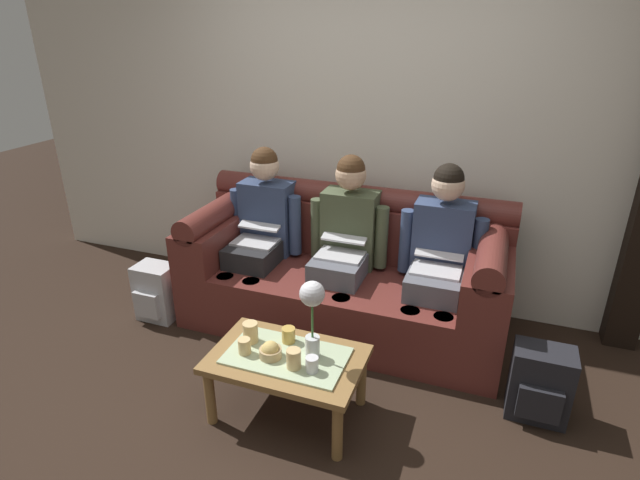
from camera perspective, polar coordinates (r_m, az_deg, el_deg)
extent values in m
plane|color=black|center=(2.94, -4.82, -20.51)|extent=(14.00, 14.00, 0.00)
cube|color=silver|center=(3.76, 5.67, 14.44)|extent=(6.00, 0.12, 2.90)
cube|color=maroon|center=(3.63, 2.40, -6.71)|extent=(2.20, 0.88, 0.42)
cube|color=maroon|center=(3.73, 4.08, 1.16)|extent=(2.20, 0.22, 0.40)
cylinder|color=maroon|center=(3.64, 4.20, 4.85)|extent=(2.20, 0.18, 0.18)
cube|color=maroon|center=(3.84, -11.27, 0.45)|extent=(0.28, 0.88, 0.28)
cylinder|color=maroon|center=(3.78, -11.49, 3.03)|extent=(0.18, 0.88, 0.18)
cube|color=maroon|center=(3.34, 18.45, -4.07)|extent=(0.28, 0.88, 0.28)
cylinder|color=maroon|center=(3.26, 18.86, -1.18)|extent=(0.18, 0.88, 0.18)
cube|color=#232326|center=(3.67, -7.38, -1.50)|extent=(0.34, 0.40, 0.15)
cylinder|color=#232326|center=(3.65, -10.42, -6.94)|extent=(0.12, 0.12, 0.42)
cylinder|color=#232326|center=(3.56, -7.62, -7.57)|extent=(0.12, 0.12, 0.42)
cube|color=navy|center=(3.79, -5.88, 2.60)|extent=(0.38, 0.22, 0.54)
cylinder|color=navy|center=(3.87, -9.26, 2.54)|extent=(0.09, 0.09, 0.44)
cylinder|color=navy|center=(3.67, -2.83, 1.66)|extent=(0.09, 0.09, 0.44)
sphere|color=beige|center=(3.65, -6.27, 8.29)|extent=(0.21, 0.21, 0.21)
sphere|color=#472D19|center=(3.64, -6.30, 8.90)|extent=(0.19, 0.19, 0.19)
cube|color=silver|center=(3.65, -7.30, -0.20)|extent=(0.31, 0.22, 0.02)
cube|color=silver|center=(3.73, -6.43, 2.14)|extent=(0.31, 0.21, 0.07)
cube|color=black|center=(3.72, -6.49, 2.05)|extent=(0.27, 0.18, 0.05)
cube|color=#595B66|center=(3.44, 2.17, -3.09)|extent=(0.34, 0.40, 0.15)
cylinder|color=#595B66|center=(3.40, -0.92, -8.97)|extent=(0.12, 0.12, 0.42)
cylinder|color=#595B66|center=(3.34, 2.32, -9.60)|extent=(0.12, 0.12, 0.42)
cube|color=#475138|center=(3.57, 3.43, 1.34)|extent=(0.38, 0.22, 0.54)
cylinder|color=#475138|center=(3.61, -0.33, 1.31)|extent=(0.09, 0.09, 0.44)
cylinder|color=#475138|center=(3.49, 6.91, 0.28)|extent=(0.09, 0.09, 0.44)
sphere|color=tan|center=(3.42, 3.49, 7.35)|extent=(0.21, 0.21, 0.21)
sphere|color=#472D19|center=(3.41, 3.50, 7.99)|extent=(0.19, 0.19, 0.19)
cube|color=silver|center=(3.43, 2.30, -1.70)|extent=(0.31, 0.22, 0.02)
cube|color=silver|center=(3.50, 3.04, 0.82)|extent=(0.31, 0.21, 0.07)
cube|color=black|center=(3.49, 2.99, 0.72)|extent=(0.27, 0.18, 0.06)
cube|color=#595B66|center=(3.33, 12.76, -4.73)|extent=(0.34, 0.40, 0.15)
cylinder|color=#595B66|center=(3.26, 9.85, -10.94)|extent=(0.12, 0.12, 0.42)
cylinder|color=#595B66|center=(3.24, 13.38, -11.51)|extent=(0.12, 0.12, 0.42)
cube|color=navy|center=(3.46, 13.63, -0.09)|extent=(0.38, 0.22, 0.54)
cylinder|color=navy|center=(3.46, 9.67, -0.11)|extent=(0.09, 0.09, 0.44)
cylinder|color=navy|center=(3.42, 17.40, -1.20)|extent=(0.09, 0.09, 0.44)
sphere|color=beige|center=(3.31, 14.24, 6.06)|extent=(0.21, 0.21, 0.21)
sphere|color=black|center=(3.29, 14.30, 6.72)|extent=(0.19, 0.19, 0.19)
cube|color=silver|center=(3.31, 12.94, -3.31)|extent=(0.31, 0.22, 0.02)
cube|color=silver|center=(3.41, 13.48, -0.65)|extent=(0.31, 0.19, 0.11)
cube|color=black|center=(3.40, 13.45, -0.78)|extent=(0.27, 0.17, 0.09)
cube|color=olive|center=(2.80, -3.77, -13.26)|extent=(0.83, 0.53, 0.04)
cube|color=#B2C69E|center=(2.79, -3.79, -12.87)|extent=(0.64, 0.37, 0.01)
cylinder|color=olive|center=(2.92, -12.28, -16.86)|extent=(0.06, 0.06, 0.34)
cylinder|color=olive|center=(2.67, 1.97, -20.74)|extent=(0.06, 0.06, 0.34)
cylinder|color=olive|center=(3.20, -8.18, -12.36)|extent=(0.06, 0.06, 0.34)
cylinder|color=olive|center=(2.98, 4.68, -15.29)|extent=(0.06, 0.06, 0.34)
cylinder|color=silver|center=(2.73, -0.85, -11.94)|extent=(0.08, 0.08, 0.12)
cylinder|color=#3D7538|center=(2.64, -0.87, -8.95)|extent=(0.01, 0.01, 0.21)
sphere|color=silver|center=(2.56, -0.89, -6.07)|extent=(0.13, 0.13, 0.13)
cylinder|color=tan|center=(2.76, -5.59, -12.52)|extent=(0.12, 0.12, 0.05)
sphere|color=#D8B766|center=(2.75, -5.61, -12.22)|extent=(0.10, 0.10, 0.10)
cylinder|color=#DBB77A|center=(2.67, -2.98, -13.21)|extent=(0.08, 0.08, 0.11)
cylinder|color=#DBB77A|center=(2.80, -8.51, -11.73)|extent=(0.07, 0.07, 0.09)
cylinder|color=gold|center=(2.86, -3.57, -10.61)|extent=(0.08, 0.08, 0.09)
cylinder|color=silver|center=(2.65, -0.91, -13.82)|extent=(0.07, 0.07, 0.08)
cylinder|color=#DBB77A|center=(2.88, -7.84, -10.26)|extent=(0.08, 0.08, 0.12)
cube|color=black|center=(3.12, 23.52, -14.54)|extent=(0.32, 0.21, 0.42)
cube|color=black|center=(3.05, 23.45, -16.61)|extent=(0.22, 0.05, 0.19)
cube|color=#B7B7BC|center=(3.91, -17.88, -5.57)|extent=(0.28, 0.21, 0.42)
cube|color=#B7B7BC|center=(3.85, -18.92, -6.94)|extent=(0.20, 0.05, 0.19)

